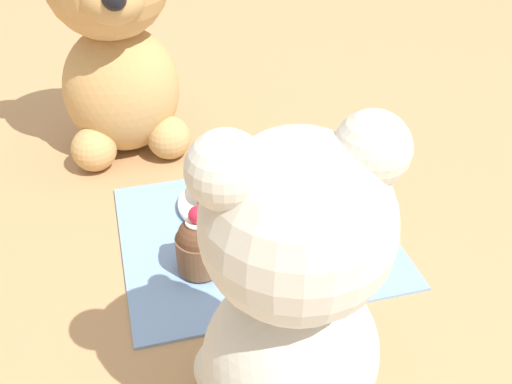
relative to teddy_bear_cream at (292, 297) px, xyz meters
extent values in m
plane|color=tan|center=(-0.03, -0.21, -0.12)|extent=(4.00, 4.00, 0.00)
cube|color=#7A9ED1|center=(-0.03, -0.21, -0.12)|extent=(0.27, 0.23, 0.01)
ellipsoid|color=beige|center=(0.00, 0.00, -0.05)|extent=(0.12, 0.11, 0.14)
sphere|color=beige|center=(0.00, 0.00, 0.06)|extent=(0.12, 0.12, 0.12)
ellipsoid|color=beige|center=(0.00, -0.04, 0.05)|extent=(0.06, 0.05, 0.04)
sphere|color=black|center=(0.00, -0.06, 0.06)|extent=(0.02, 0.02, 0.02)
sphere|color=beige|center=(-0.04, 0.00, 0.11)|extent=(0.04, 0.04, 0.04)
sphere|color=beige|center=(0.04, 0.00, 0.11)|extent=(0.04, 0.04, 0.04)
sphere|color=beige|center=(-0.04, -0.03, -0.10)|extent=(0.05, 0.05, 0.05)
sphere|color=beige|center=(0.04, -0.03, -0.10)|extent=(0.05, 0.05, 0.05)
ellipsoid|color=tan|center=(0.08, -0.42, -0.04)|extent=(0.14, 0.13, 0.16)
sphere|color=tan|center=(0.12, -0.38, -0.10)|extent=(0.05, 0.05, 0.05)
sphere|color=tan|center=(0.03, -0.38, -0.10)|extent=(0.05, 0.05, 0.05)
cylinder|color=brown|center=(0.03, -0.17, -0.10)|extent=(0.05, 0.05, 0.04)
sphere|color=brown|center=(0.03, -0.17, -0.08)|extent=(0.04, 0.04, 0.04)
cylinder|color=white|center=(0.03, -0.17, -0.06)|extent=(0.02, 0.02, 0.00)
sphere|color=red|center=(0.03, -0.17, -0.05)|extent=(0.02, 0.02, 0.02)
cylinder|color=white|center=(-0.01, -0.26, -0.11)|extent=(0.09, 0.09, 0.01)
cylinder|color=brown|center=(-0.01, -0.26, -0.10)|extent=(0.05, 0.05, 0.03)
sphere|color=brown|center=(-0.01, -0.26, -0.08)|extent=(0.05, 0.05, 0.05)
cylinder|color=white|center=(-0.01, -0.26, -0.06)|extent=(0.03, 0.03, 0.00)
sphere|color=red|center=(-0.01, -0.26, -0.06)|extent=(0.02, 0.02, 0.02)
camera|label=1|loc=(0.09, 0.25, 0.28)|focal=42.00mm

